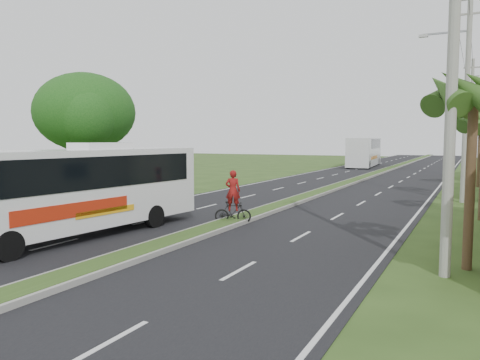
% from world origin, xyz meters
% --- Properties ---
extents(ground, '(180.00, 180.00, 0.00)m').
position_xyz_m(ground, '(0.00, 0.00, 0.00)').
color(ground, '#2E471A').
rests_on(ground, ground).
extents(road_asphalt, '(14.00, 160.00, 0.02)m').
position_xyz_m(road_asphalt, '(0.00, 20.00, 0.01)').
color(road_asphalt, black).
rests_on(road_asphalt, ground).
extents(median_strip, '(1.20, 160.00, 0.18)m').
position_xyz_m(median_strip, '(0.00, 20.00, 0.10)').
color(median_strip, gray).
rests_on(median_strip, ground).
extents(lane_edge_left, '(0.12, 160.00, 0.01)m').
position_xyz_m(lane_edge_left, '(-6.70, 20.00, 0.00)').
color(lane_edge_left, silver).
rests_on(lane_edge_left, ground).
extents(lane_edge_right, '(0.12, 160.00, 0.01)m').
position_xyz_m(lane_edge_right, '(6.70, 20.00, 0.00)').
color(lane_edge_right, silver).
rests_on(lane_edge_right, ground).
extents(palm_verge_a, '(2.40, 2.40, 5.45)m').
position_xyz_m(palm_verge_a, '(9.00, 3.00, 4.74)').
color(palm_verge_a, '#473321').
rests_on(palm_verge_a, ground).
extents(palm_verge_c, '(2.40, 2.40, 5.85)m').
position_xyz_m(palm_verge_c, '(8.80, 19.00, 5.12)').
color(palm_verge_c, '#473321').
rests_on(palm_verge_c, ground).
extents(shade_tree, '(6.30, 6.00, 7.54)m').
position_xyz_m(shade_tree, '(-12.11, 10.02, 5.03)').
color(shade_tree, '#473321').
rests_on(shade_tree, ground).
extents(utility_pole_a, '(1.60, 0.28, 11.00)m').
position_xyz_m(utility_pole_a, '(8.50, 2.00, 5.67)').
color(utility_pole_a, gray).
rests_on(utility_pole_a, ground).
extents(utility_pole_b, '(3.20, 0.28, 12.00)m').
position_xyz_m(utility_pole_b, '(8.47, 18.00, 6.26)').
color(utility_pole_b, gray).
rests_on(utility_pole_b, ground).
extents(utility_pole_c, '(1.60, 0.28, 11.00)m').
position_xyz_m(utility_pole_c, '(8.50, 38.00, 5.67)').
color(utility_pole_c, gray).
rests_on(utility_pole_c, ground).
extents(utility_pole_d, '(1.60, 0.28, 10.50)m').
position_xyz_m(utility_pole_d, '(8.50, 58.00, 5.42)').
color(utility_pole_d, gray).
rests_on(utility_pole_d, ground).
extents(coach_bus_main, '(3.20, 10.81, 3.44)m').
position_xyz_m(coach_bus_main, '(-3.66, 1.35, 1.89)').
color(coach_bus_main, white).
rests_on(coach_bus_main, ground).
extents(coach_bus_far, '(3.72, 12.89, 3.70)m').
position_xyz_m(coach_bus_far, '(-3.95, 50.71, 2.10)').
color(coach_bus_far, silver).
rests_on(coach_bus_far, ground).
extents(motorcyclist, '(1.60, 0.99, 2.28)m').
position_xyz_m(motorcyclist, '(0.01, 6.29, 0.86)').
color(motorcyclist, black).
rests_on(motorcyclist, ground).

